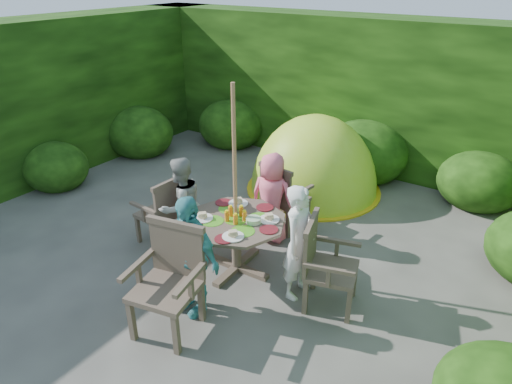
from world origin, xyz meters
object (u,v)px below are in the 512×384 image
Objects in this scene: child_back at (272,198)px; dome_tent at (313,190)px; garden_chair_left at (163,210)px; patio_table at (236,228)px; child_front at (190,255)px; garden_chair_right at (324,263)px; child_left at (181,206)px; parasol_pole at (235,185)px; child_right at (300,242)px; garden_chair_back at (282,196)px; garden_chair_front at (170,278)px.

child_back is 0.49× the size of dome_tent.
garden_chair_left is at bearing -107.49° from dome_tent.
patio_table is 0.92× the size of child_front.
garden_chair_right is 1.90m from child_left.
dome_tent is at bearing 101.92° from child_front.
parasol_pole is 1.25m from garden_chair_right.
parasol_pole is at bearing 74.75° from garden_chair_right.
child_back is (-0.83, 0.77, -0.05)m from child_right.
patio_table is 1.36× the size of garden_chair_left.
garden_chair_left is 1.37m from child_back.
garden_chair_left is at bearing -77.30° from child_left.
child_right is (0.80, 0.03, -0.46)m from parasol_pole.
garden_chair_right is (1.10, 0.02, -0.60)m from parasol_pole.
dome_tent is (-1.37, 2.39, -0.50)m from garden_chair_right.
child_right reaches higher than garden_chair_back.
garden_chair_right is 1.36m from child_front.
dome_tent is at bearing 24.03° from child_right.
garden_chair_right is 0.73× the size of child_front.
patio_table is 0.93× the size of child_right.
garden_chair_front reaches higher than garden_chair_back.
dome_tent is (0.83, 2.45, -0.47)m from garden_chair_left.
child_front reaches higher than patio_table.
patio_table is 0.49× the size of dome_tent.
child_back reaches higher than garden_chair_right.
parasol_pole reaches higher than garden_chair_left.
child_front reaches higher than child_left.
garden_chair_back is at bearing 92.91° from parasol_pole.
child_front is (0.83, -0.77, 0.04)m from child_left.
garden_chair_front reaches higher than garden_chair_right.
garden_chair_front is at bearing 47.15° from child_left.
garden_chair_front is 1.36m from child_right.
garden_chair_back is at bearing 38.46° from child_right.
child_front is (0.06, -1.60, 0.06)m from child_back.
child_back is (-0.03, 0.80, 0.03)m from patio_table.
child_right is at bearing 43.15° from garden_chair_front.
patio_table is 1.01× the size of child_back.
dome_tent is at bearing 13.53° from garden_chair_right.
garden_chair_right is 1.03× the size of garden_chair_back.
garden_chair_front is 1.34m from child_left.
child_left is at bearing 115.74° from garden_chair_front.
child_right is at bearing 53.71° from child_front.
dome_tent is (0.53, 2.44, -0.61)m from child_left.
garden_chair_right reaches higher than garden_chair_left.
child_front is (0.03, -0.80, 0.09)m from patio_table.
child_front is at bearing 56.40° from child_left.
garden_chair_right is 2.20m from garden_chair_left.
patio_table is at bearing 95.43° from garden_chair_left.
child_left is 1.13m from child_back.
garden_chair_front is at bearing -83.96° from dome_tent.
patio_table is 1.27× the size of garden_chair_right.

